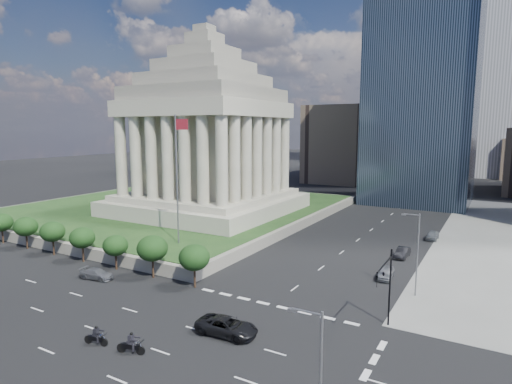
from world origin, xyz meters
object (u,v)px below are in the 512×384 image
Objects in this scene: motorcycle_lead at (131,343)px; parked_sedan_mid at (402,252)px; traffic_signal_ne at (386,281)px; motorcycle_trail at (96,335)px; pickup_truck at (227,326)px; suv_grey at (97,274)px; parked_sedan_near at (386,273)px; war_memorial at (206,121)px; flagpole at (178,172)px; parked_sedan_far at (433,235)px; street_lamp_north at (416,250)px.

parked_sedan_mid is at bearing 54.26° from motorcycle_lead.
motorcycle_trail is at bearing -144.99° from traffic_signal_ne.
pickup_truck is 2.24× the size of motorcycle_lead.
suv_grey is 38.45m from parked_sedan_near.
pickup_truck is 1.30× the size of suv_grey.
war_memorial is 8.23× the size of suv_grey.
pickup_truck is at bearing -51.73° from war_memorial.
parked_sedan_mid is (43.00, -7.85, -20.63)m from war_memorial.
suv_grey is 44.90m from parked_sedan_mid.
pickup_truck reaches higher than parked_sedan_mid.
motorcycle_lead is at bearing -58.22° from flagpole.
war_memorial reaches higher than parked_sedan_far.
flagpole is at bearing 45.45° from pickup_truck.
war_memorial is 44.41m from suv_grey.
war_memorial reaches higher than parked_sedan_near.
pickup_truck is 12.11m from motorcycle_trail.
flagpole reaches higher than street_lamp_north.
flagpole is 32.41m from motorcycle_lead.
suv_grey is 1.88× the size of motorcycle_trail.
traffic_signal_ne is 1.72× the size of parked_sedan_mid.
war_memorial is 14.18× the size of motorcycle_lead.
war_memorial is 48.33m from parked_sedan_mid.
pickup_truck is (-13.08, -8.07, -4.39)m from traffic_signal_ne.
suv_grey is at bearing -158.17° from street_lamp_north.
motorcycle_lead reaches higher than parked_sedan_near.
motorcycle_lead is at bearing -6.14° from motorcycle_trail.
parked_sedan_mid is 1.02× the size of parked_sedan_far.
traffic_signal_ne reaches higher than motorcycle_trail.
war_memorial is 3.90× the size of street_lamp_north.
motorcycle_trail is (-23.28, -27.03, -4.72)m from street_lamp_north.
flagpole is 2.50× the size of traffic_signal_ne.
motorcycle_lead is (-5.42, -7.18, 0.17)m from pickup_truck.
parked_sedan_far is (45.50, 6.03, -20.62)m from war_memorial.
traffic_signal_ne reaches higher than parked_sedan_near.
street_lamp_north is at bearing 1.63° from flagpole.
suv_grey is at bearing -99.70° from flagpole.
parked_sedan_near reaches higher than suv_grey.
war_memorial is 8.61× the size of parked_sedan_near.
traffic_signal_ne is 0.80× the size of street_lamp_north.
flagpole is 4.22× the size of suv_grey.
traffic_signal_ne is 27.06m from parked_sedan_mid.
traffic_signal_ne is 1.69× the size of suv_grey.
street_lamp_north reaches higher than suv_grey.
flagpole is at bearing -137.23° from parked_sedan_far.
street_lamp_north is at bearing -76.91° from suv_grey.
street_lamp_north is at bearing -71.82° from parked_sedan_mid.
parked_sedan_near is at bearing -25.73° from pickup_truck.
street_lamp_north reaches higher than motorcycle_lead.
motorcycle_lead reaches higher than suv_grey.
parked_sedan_mid reaches higher than suv_grey.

